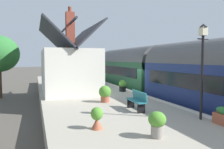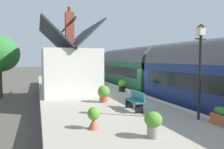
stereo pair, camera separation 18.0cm
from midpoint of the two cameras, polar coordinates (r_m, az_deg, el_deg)
The scene contains 17 objects.
ground_plane at distance 17.14m, azimuth 8.30°, elevation -6.94°, with size 160.00×160.00×0.00m, color #4C473F.
platform at distance 15.59m, azimuth -5.88°, elevation -6.32°, with size 32.00×6.56×0.91m, color #A39B8C.
platform_edge_coping at distance 16.48m, azimuth 4.68°, elevation -4.10°, with size 32.00×0.36×0.02m, color beige.
rail_near at distance 17.92m, azimuth 12.94°, elevation -6.29°, with size 52.00×0.08×0.14m, color gray.
rail_far at distance 17.21m, azimuth 8.84°, elevation -6.66°, with size 52.00×0.08×0.14m, color gray.
train at distance 13.00m, azimuth 22.76°, elevation -0.86°, with size 30.67×2.73×4.32m.
station_building at distance 16.23m, azimuth -11.17°, elevation 1.57°, with size 7.12×3.81×5.83m.
bench_by_lamp at distance 10.10m, azimuth 6.62°, elevation -6.68°, with size 1.40×0.44×0.88m.
bench_mid_platform at distance 23.21m, azimuth -7.63°, elevation -0.58°, with size 1.41×0.46×0.88m.
planter_by_door at distance 11.91m, azimuth -1.75°, elevation -4.92°, with size 0.66×0.66×0.94m.
planter_bench_left at distance 19.77m, azimuth -3.87°, elevation -1.34°, with size 0.53×0.53×0.87m.
planter_corner_building at distance 25.50m, azimuth -4.90°, elevation -0.53°, with size 0.95×0.32×0.63m.
planter_edge_near at distance 15.75m, azimuth 2.98°, elevation -2.92°, with size 0.56×0.56×0.87m.
planter_bench_right at distance 8.80m, azimuth 27.40°, elevation -9.80°, with size 0.80×0.32×0.66m.
planter_edge_far at distance 7.48m, azimuth -4.14°, elevation -11.33°, with size 0.42×0.42×0.75m.
planter_under_sign at distance 6.78m, azimuth 11.52°, elevation -12.27°, with size 0.54×0.54×0.79m.
lamp_post_platform at distance 9.02m, azimuth 22.70°, elevation 5.20°, with size 0.32×0.50×3.70m.
Camera 2 is at (-14.97, 7.66, 3.28)m, focal length 34.83 mm.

